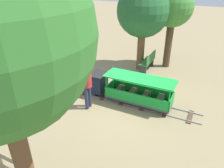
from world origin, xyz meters
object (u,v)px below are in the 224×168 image
Objects in this scene: oak_tree_distant at (173,8)px; park_bench at (148,61)px; conductor_person at (87,82)px; locomotive at (90,81)px; passenger_car at (139,93)px; oak_tree_far at (143,11)px.

park_bench is at bearing 141.09° from oak_tree_distant.
conductor_person is at bearing 163.06° from oak_tree_distant.
locomotive is 3.31m from park_bench.
passenger_car is 1.80m from conductor_person.
park_bench is 0.35× the size of oak_tree_distant.
oak_tree_far reaches higher than oak_tree_distant.
oak_tree_distant is at bearing -16.94° from conductor_person.
park_bench is at bearing -91.35° from oak_tree_far.
locomotive reaches higher than park_bench.
conductor_person is 0.43× the size of oak_tree_far.
oak_tree_far is 1.03× the size of oak_tree_distant.
park_bench is at bearing 11.80° from passenger_car.
oak_tree_far is (3.06, 1.04, 2.21)m from passenger_car.
park_bench is 2.55m from oak_tree_distant.
locomotive is 0.39× the size of oak_tree_distant.
locomotive is 0.38× the size of oak_tree_far.
oak_tree_far is 1.36m from oak_tree_distant.
locomotive is 4.90m from oak_tree_distant.
locomotive is 1.11× the size of park_bench.
oak_tree_distant is (3.89, -1.97, 2.24)m from locomotive.
conductor_person is at bearing 174.34° from oak_tree_far.
passenger_car is 3.91m from oak_tree_far.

